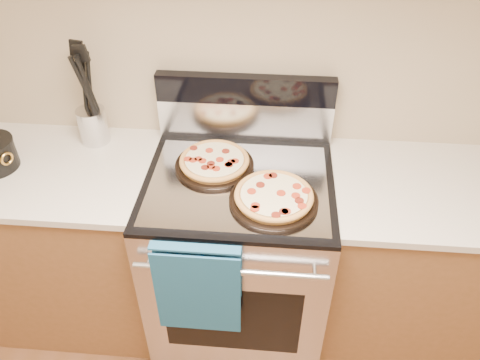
# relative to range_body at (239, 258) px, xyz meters

# --- Properties ---
(wall_back) EXTENTS (4.00, 0.00, 4.00)m
(wall_back) POSITION_rel_range_body_xyz_m (0.00, 0.35, 0.90)
(wall_back) COLOR tan
(wall_back) RESTS_ON ground
(range_body) EXTENTS (0.76, 0.68, 0.90)m
(range_body) POSITION_rel_range_body_xyz_m (0.00, 0.00, 0.00)
(range_body) COLOR #B7B7BC
(range_body) RESTS_ON ground
(oven_window) EXTENTS (0.56, 0.01, 0.40)m
(oven_window) POSITION_rel_range_body_xyz_m (0.00, -0.34, 0.00)
(oven_window) COLOR black
(oven_window) RESTS_ON range_body
(cooktop) EXTENTS (0.76, 0.68, 0.02)m
(cooktop) POSITION_rel_range_body_xyz_m (0.00, 0.00, 0.46)
(cooktop) COLOR black
(cooktop) RESTS_ON range_body
(backsplash_lower) EXTENTS (0.76, 0.06, 0.18)m
(backsplash_lower) POSITION_rel_range_body_xyz_m (0.00, 0.31, 0.56)
(backsplash_lower) COLOR silver
(backsplash_lower) RESTS_ON cooktop
(backsplash_upper) EXTENTS (0.76, 0.06, 0.12)m
(backsplash_upper) POSITION_rel_range_body_xyz_m (0.00, 0.31, 0.71)
(backsplash_upper) COLOR black
(backsplash_upper) RESTS_ON backsplash_lower
(oven_handle) EXTENTS (0.70, 0.03, 0.03)m
(oven_handle) POSITION_rel_range_body_xyz_m (0.00, -0.38, 0.35)
(oven_handle) COLOR silver
(oven_handle) RESTS_ON range_body
(dish_towel) EXTENTS (0.32, 0.05, 0.42)m
(dish_towel) POSITION_rel_range_body_xyz_m (-0.12, -0.38, 0.25)
(dish_towel) COLOR navy
(dish_towel) RESTS_ON oven_handle
(foil_sheet) EXTENTS (0.70, 0.55, 0.01)m
(foil_sheet) POSITION_rel_range_body_xyz_m (0.00, -0.03, 0.47)
(foil_sheet) COLOR gray
(foil_sheet) RESTS_ON cooktop
(cabinet_left) EXTENTS (1.00, 0.62, 0.88)m
(cabinet_left) POSITION_rel_range_body_xyz_m (-0.88, 0.03, -0.01)
(cabinet_left) COLOR brown
(cabinet_left) RESTS_ON ground
(countertop_left) EXTENTS (1.02, 0.64, 0.03)m
(countertop_left) POSITION_rel_range_body_xyz_m (-0.88, 0.03, 0.45)
(countertop_left) COLOR beige
(countertop_left) RESTS_ON cabinet_left
(cabinet_right) EXTENTS (1.00, 0.62, 0.88)m
(cabinet_right) POSITION_rel_range_body_xyz_m (0.88, 0.03, -0.01)
(cabinet_right) COLOR brown
(cabinet_right) RESTS_ON ground
(countertop_right) EXTENTS (1.02, 0.64, 0.03)m
(countertop_right) POSITION_rel_range_body_xyz_m (0.88, 0.03, 0.45)
(countertop_right) COLOR beige
(countertop_right) RESTS_ON cabinet_right
(pepperoni_pizza_back) EXTENTS (0.39, 0.39, 0.04)m
(pepperoni_pizza_back) POSITION_rel_range_body_xyz_m (-0.11, 0.07, 0.50)
(pepperoni_pizza_back) COLOR #BD8039
(pepperoni_pizza_back) RESTS_ON foil_sheet
(pepperoni_pizza_front) EXTENTS (0.41, 0.41, 0.04)m
(pepperoni_pizza_front) POSITION_rel_range_body_xyz_m (0.14, -0.13, 0.50)
(pepperoni_pizza_front) COLOR #BD8039
(pepperoni_pizza_front) RESTS_ON foil_sheet
(utensil_crock) EXTENTS (0.17, 0.17, 0.16)m
(utensil_crock) POSITION_rel_range_body_xyz_m (-0.67, 0.24, 0.54)
(utensil_crock) COLOR silver
(utensil_crock) RESTS_ON countertop_left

